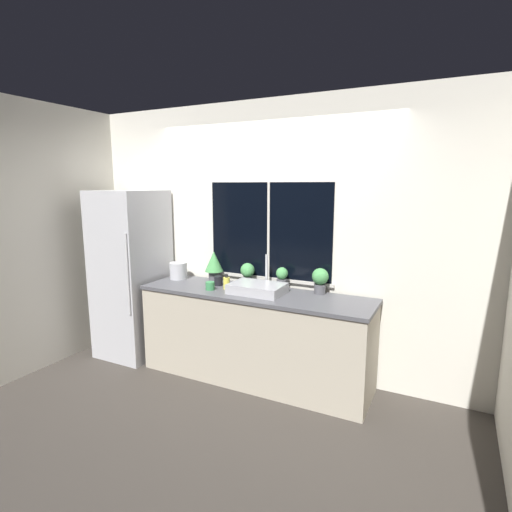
{
  "coord_description": "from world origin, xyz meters",
  "views": [
    {
      "loc": [
        1.67,
        -2.97,
        1.88
      ],
      "look_at": [
        0.02,
        0.29,
        1.23
      ],
      "focal_mm": 28.0,
      "sensor_mm": 36.0,
      "label": 1
    }
  ],
  "objects_px": {
    "sink": "(257,288)",
    "mug_black": "(218,281)",
    "potted_plant_far_left": "(214,263)",
    "soap_bottle": "(227,283)",
    "potted_plant_center_left": "(248,272)",
    "kettle": "(178,270)",
    "mug_green": "(210,286)",
    "refrigerator": "(132,274)",
    "potted_plant_center_right": "(282,278)",
    "potted_plant_far_right": "(320,279)"
  },
  "relations": [
    {
      "from": "potted_plant_far_left",
      "to": "potted_plant_center_right",
      "type": "xyz_separation_m",
      "value": [
        0.78,
        0.0,
        -0.07
      ]
    },
    {
      "from": "mug_green",
      "to": "refrigerator",
      "type": "bearing_deg",
      "value": 175.79
    },
    {
      "from": "sink",
      "to": "potted_plant_center_left",
      "type": "xyz_separation_m",
      "value": [
        -0.23,
        0.24,
        0.08
      ]
    },
    {
      "from": "potted_plant_far_left",
      "to": "potted_plant_far_right",
      "type": "height_order",
      "value": "potted_plant_far_left"
    },
    {
      "from": "potted_plant_far_right",
      "to": "mug_green",
      "type": "relative_size",
      "value": 2.77
    },
    {
      "from": "potted_plant_center_left",
      "to": "potted_plant_center_right",
      "type": "bearing_deg",
      "value": -0.0
    },
    {
      "from": "kettle",
      "to": "potted_plant_center_right",
      "type": "bearing_deg",
      "value": 4.96
    },
    {
      "from": "refrigerator",
      "to": "potted_plant_center_left",
      "type": "bearing_deg",
      "value": 11.16
    },
    {
      "from": "refrigerator",
      "to": "mug_green",
      "type": "relative_size",
      "value": 20.8
    },
    {
      "from": "refrigerator",
      "to": "mug_green",
      "type": "bearing_deg",
      "value": -4.21
    },
    {
      "from": "mug_green",
      "to": "potted_plant_far_right",
      "type": "bearing_deg",
      "value": 18.83
    },
    {
      "from": "mug_black",
      "to": "refrigerator",
      "type": "bearing_deg",
      "value": -174.58
    },
    {
      "from": "refrigerator",
      "to": "mug_green",
      "type": "height_order",
      "value": "refrigerator"
    },
    {
      "from": "potted_plant_far_left",
      "to": "mug_black",
      "type": "height_order",
      "value": "potted_plant_far_left"
    },
    {
      "from": "sink",
      "to": "mug_black",
      "type": "height_order",
      "value": "sink"
    },
    {
      "from": "potted_plant_center_right",
      "to": "potted_plant_far_right",
      "type": "height_order",
      "value": "potted_plant_far_right"
    },
    {
      "from": "potted_plant_far_left",
      "to": "mug_green",
      "type": "height_order",
      "value": "potted_plant_far_left"
    },
    {
      "from": "potted_plant_center_right",
      "to": "mug_green",
      "type": "distance_m",
      "value": 0.7
    },
    {
      "from": "refrigerator",
      "to": "sink",
      "type": "bearing_deg",
      "value": 0.82
    },
    {
      "from": "potted_plant_far_left",
      "to": "mug_green",
      "type": "distance_m",
      "value": 0.41
    },
    {
      "from": "sink",
      "to": "mug_black",
      "type": "xyz_separation_m",
      "value": [
        -0.48,
        0.08,
        0.0
      ]
    },
    {
      "from": "mug_black",
      "to": "soap_bottle",
      "type": "bearing_deg",
      "value": -29.74
    },
    {
      "from": "sink",
      "to": "potted_plant_far_right",
      "type": "xyz_separation_m",
      "value": [
        0.53,
        0.24,
        0.09
      ]
    },
    {
      "from": "soap_bottle",
      "to": "kettle",
      "type": "xyz_separation_m",
      "value": [
        -0.69,
        0.14,
        0.03
      ]
    },
    {
      "from": "potted_plant_center_right",
      "to": "mug_green",
      "type": "bearing_deg",
      "value": -150.91
    },
    {
      "from": "potted_plant_center_left",
      "to": "kettle",
      "type": "bearing_deg",
      "value": -172.69
    },
    {
      "from": "mug_green",
      "to": "kettle",
      "type": "relative_size",
      "value": 0.44
    },
    {
      "from": "potted_plant_center_left",
      "to": "potted_plant_far_right",
      "type": "xyz_separation_m",
      "value": [
        0.76,
        -0.0,
        0.01
      ]
    },
    {
      "from": "refrigerator",
      "to": "potted_plant_far_left",
      "type": "bearing_deg",
      "value": 15.84
    },
    {
      "from": "sink",
      "to": "kettle",
      "type": "height_order",
      "value": "sink"
    },
    {
      "from": "refrigerator",
      "to": "mug_green",
      "type": "distance_m",
      "value": 1.09
    },
    {
      "from": "soap_bottle",
      "to": "potted_plant_far_left",
      "type": "bearing_deg",
      "value": 140.82
    },
    {
      "from": "potted_plant_far_right",
      "to": "kettle",
      "type": "xyz_separation_m",
      "value": [
        -1.56,
        -0.1,
        -0.04
      ]
    },
    {
      "from": "refrigerator",
      "to": "soap_bottle",
      "type": "relative_size",
      "value": 12.23
    },
    {
      "from": "potted_plant_center_right",
      "to": "kettle",
      "type": "height_order",
      "value": "potted_plant_center_right"
    },
    {
      "from": "potted_plant_center_left",
      "to": "soap_bottle",
      "type": "height_order",
      "value": "potted_plant_center_left"
    },
    {
      "from": "sink",
      "to": "potted_plant_center_left",
      "type": "relative_size",
      "value": 2.25
    },
    {
      "from": "potted_plant_far_left",
      "to": "potted_plant_center_right",
      "type": "relative_size",
      "value": 1.46
    },
    {
      "from": "sink",
      "to": "potted_plant_center_right",
      "type": "bearing_deg",
      "value": 58.03
    },
    {
      "from": "potted_plant_center_left",
      "to": "mug_black",
      "type": "xyz_separation_m",
      "value": [
        -0.25,
        -0.16,
        -0.08
      ]
    },
    {
      "from": "refrigerator",
      "to": "potted_plant_center_right",
      "type": "relative_size",
      "value": 8.47
    },
    {
      "from": "potted_plant_far_left",
      "to": "mug_black",
      "type": "distance_m",
      "value": 0.26
    },
    {
      "from": "potted_plant_center_left",
      "to": "potted_plant_center_right",
      "type": "relative_size",
      "value": 1.04
    },
    {
      "from": "potted_plant_far_right",
      "to": "kettle",
      "type": "bearing_deg",
      "value": -176.27
    },
    {
      "from": "refrigerator",
      "to": "mug_black",
      "type": "relative_size",
      "value": 19.4
    },
    {
      "from": "potted_plant_far_left",
      "to": "potted_plant_center_left",
      "type": "bearing_deg",
      "value": 0.0
    },
    {
      "from": "potted_plant_far_left",
      "to": "potted_plant_far_right",
      "type": "xyz_separation_m",
      "value": [
        1.17,
        0.0,
        -0.05
      ]
    },
    {
      "from": "potted_plant_center_left",
      "to": "mug_green",
      "type": "xyz_separation_m",
      "value": [
        -0.23,
        -0.34,
        -0.09
      ]
    },
    {
      "from": "mug_black",
      "to": "kettle",
      "type": "xyz_separation_m",
      "value": [
        -0.54,
        0.06,
        0.05
      ]
    },
    {
      "from": "sink",
      "to": "kettle",
      "type": "distance_m",
      "value": 1.03
    }
  ]
}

